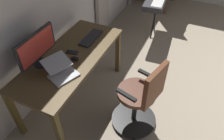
% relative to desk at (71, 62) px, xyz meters
% --- Properties ---
extents(desk, '(1.59, 0.68, 0.75)m').
position_rel_desk_xyz_m(desk, '(0.00, 0.00, 0.00)').
color(desk, brown).
rests_on(desk, ground).
extents(office_chair, '(0.56, 0.56, 0.99)m').
position_rel_desk_xyz_m(office_chair, '(0.05, 0.92, -0.19)').
color(office_chair, black).
rests_on(office_chair, ground).
extents(computer_monitor, '(0.56, 0.18, 0.39)m').
position_rel_desk_xyz_m(computer_monitor, '(0.26, -0.22, 0.32)').
color(computer_monitor, '#232328').
rests_on(computer_monitor, desk).
extents(computer_keyboard, '(0.41, 0.14, 0.02)m').
position_rel_desk_xyz_m(computer_keyboard, '(-0.42, 0.05, 0.10)').
color(computer_keyboard, '#232328').
rests_on(computer_keyboard, desk).
extents(laptop, '(0.38, 0.41, 0.17)m').
position_rel_desk_xyz_m(laptop, '(0.31, 0.10, 0.14)').
color(laptop, '#B7BCC1').
rests_on(laptop, desk).
extents(computer_mouse, '(0.06, 0.10, 0.04)m').
position_rel_desk_xyz_m(computer_mouse, '(0.04, 0.09, 0.11)').
color(computer_mouse, black).
rests_on(computer_mouse, desk).
extents(cell_phone_face_up, '(0.09, 0.15, 0.01)m').
position_rel_desk_xyz_m(cell_phone_face_up, '(-0.06, -0.02, 0.10)').
color(cell_phone_face_up, black).
rests_on(cell_phone_face_up, desk).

